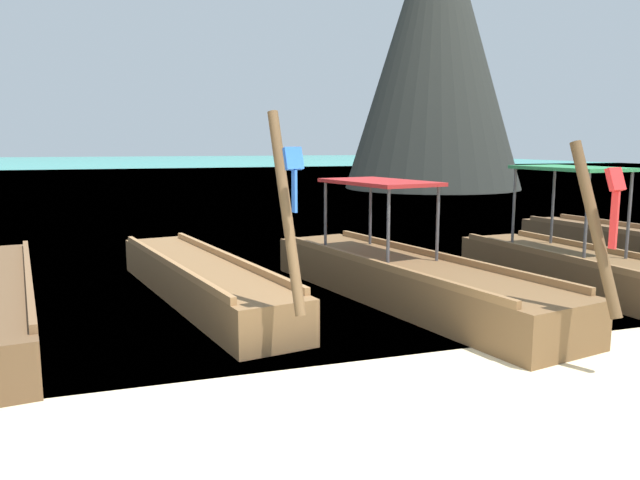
% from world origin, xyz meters
% --- Properties ---
extents(ground, '(120.00, 120.00, 0.00)m').
position_xyz_m(ground, '(0.00, 0.00, 0.00)').
color(ground, beige).
extents(sea_water, '(120.00, 120.00, 0.00)m').
position_xyz_m(sea_water, '(0.00, 61.96, 0.00)').
color(sea_water, '#2DB29E').
rests_on(sea_water, ground).
extents(longtail_boat_blue_ribbon, '(2.13, 6.41, 2.82)m').
position_xyz_m(longtail_boat_blue_ribbon, '(-1.53, 5.29, 0.32)').
color(longtail_boat_blue_ribbon, brown).
rests_on(longtail_boat_blue_ribbon, ground).
extents(longtail_boat_red_ribbon, '(2.53, 6.74, 2.48)m').
position_xyz_m(longtail_boat_red_ribbon, '(1.50, 4.22, 0.37)').
color(longtail_boat_red_ribbon, brown).
rests_on(longtail_boat_red_ribbon, ground).
extents(longtail_boat_violet_ribbon, '(1.67, 6.28, 2.46)m').
position_xyz_m(longtail_boat_violet_ribbon, '(4.72, 3.69, 0.36)').
color(longtail_boat_violet_ribbon, brown).
rests_on(longtail_boat_violet_ribbon, ground).
extents(karst_rock, '(9.90, 9.65, 15.69)m').
position_xyz_m(karst_rock, '(14.23, 26.40, 7.62)').
color(karst_rock, '#2D302B').
rests_on(karst_rock, ground).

